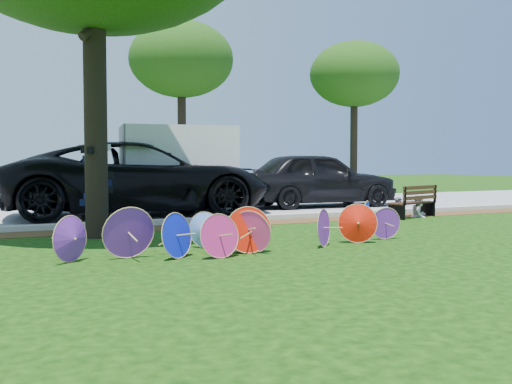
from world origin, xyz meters
TOP-DOWN VIEW (x-y plane):
  - ground at (0.00, 0.00)m, footprint 90.00×90.00m
  - mulch_strip at (0.00, 4.50)m, footprint 90.00×1.00m
  - curb at (0.00, 5.20)m, footprint 90.00×0.30m
  - street at (0.00, 9.35)m, footprint 90.00×8.00m
  - parasol_pile at (-0.32, 0.74)m, footprint 6.35×1.46m
  - black_van at (-0.38, 7.69)m, footprint 7.55×4.05m
  - dark_pickup at (5.59, 8.22)m, footprint 5.42×2.44m
  - cargo_trailer at (0.80, 7.98)m, footprint 3.36×2.37m
  - park_bench at (5.99, 4.04)m, footprint 1.73×1.07m
  - person_left at (5.64, 4.09)m, footprint 0.45×0.37m
  - person_right at (6.34, 4.09)m, footprint 0.71×0.65m
  - bg_trees at (2.00, 15.11)m, footprint 26.19×6.03m

SIDE VIEW (x-z plane):
  - ground at x=0.00m, z-range 0.00..0.00m
  - mulch_strip at x=0.00m, z-range 0.00..0.01m
  - street at x=0.00m, z-range 0.00..0.01m
  - curb at x=0.00m, z-range 0.00..0.12m
  - parasol_pile at x=-0.32m, z-range -0.06..0.77m
  - park_bench at x=5.99m, z-range 0.00..0.84m
  - person_left at x=5.64m, z-range 0.00..1.06m
  - person_right at x=6.34m, z-range 0.00..1.19m
  - dark_pickup at x=5.59m, z-range 0.00..1.81m
  - black_van at x=-0.38m, z-range 0.00..2.02m
  - cargo_trailer at x=0.80m, z-range 0.00..2.79m
  - bg_trees at x=2.00m, z-range 2.07..9.47m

